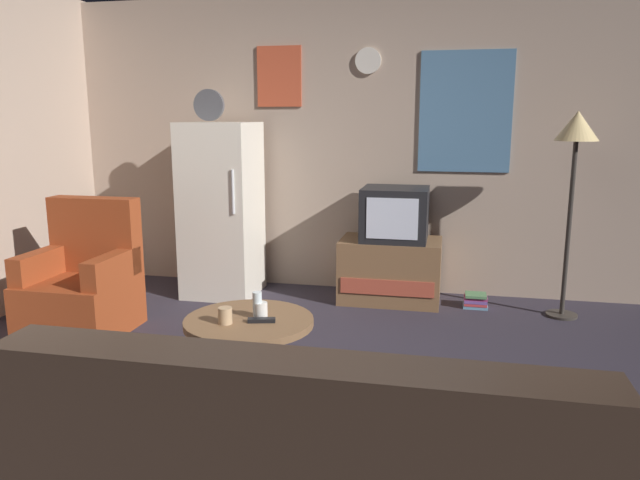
# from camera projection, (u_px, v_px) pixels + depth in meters

# --- Properties ---
(ground_plane) EXTENTS (12.00, 12.00, 0.00)m
(ground_plane) POSITION_uv_depth(u_px,v_px,m) (269.00, 407.00, 3.29)
(ground_plane) COLOR #2D2833
(wall_with_art) EXTENTS (5.20, 0.12, 2.58)m
(wall_with_art) POSITION_uv_depth(u_px,v_px,m) (348.00, 145.00, 5.37)
(wall_with_art) COLOR tan
(wall_with_art) RESTS_ON ground_plane
(fridge) EXTENTS (0.60, 0.62, 1.77)m
(fridge) POSITION_uv_depth(u_px,v_px,m) (222.00, 209.00, 5.25)
(fridge) COLOR silver
(fridge) RESTS_ON ground_plane
(tv_stand) EXTENTS (0.84, 0.53, 0.53)m
(tv_stand) POSITION_uv_depth(u_px,v_px,m) (390.00, 270.00, 5.13)
(tv_stand) COLOR brown
(tv_stand) RESTS_ON ground_plane
(crt_tv) EXTENTS (0.54, 0.51, 0.44)m
(crt_tv) POSITION_uv_depth(u_px,v_px,m) (395.00, 214.00, 5.03)
(crt_tv) COLOR black
(crt_tv) RESTS_ON tv_stand
(standing_lamp) EXTENTS (0.32, 0.32, 1.59)m
(standing_lamp) POSITION_uv_depth(u_px,v_px,m) (576.00, 142.00, 4.50)
(standing_lamp) COLOR #332D28
(standing_lamp) RESTS_ON ground_plane
(coffee_table) EXTENTS (0.72, 0.72, 0.45)m
(coffee_table) POSITION_uv_depth(u_px,v_px,m) (250.00, 357.00, 3.39)
(coffee_table) COLOR brown
(coffee_table) RESTS_ON ground_plane
(wine_glass) EXTENTS (0.05, 0.05, 0.15)m
(wine_glass) POSITION_uv_depth(u_px,v_px,m) (257.00, 305.00, 3.34)
(wine_glass) COLOR silver
(wine_glass) RESTS_ON coffee_table
(mug_ceramic_white) EXTENTS (0.08, 0.08, 0.09)m
(mug_ceramic_white) POSITION_uv_depth(u_px,v_px,m) (261.00, 310.00, 3.35)
(mug_ceramic_white) COLOR silver
(mug_ceramic_white) RESTS_ON coffee_table
(mug_ceramic_tan) EXTENTS (0.08, 0.08, 0.09)m
(mug_ceramic_tan) POSITION_uv_depth(u_px,v_px,m) (225.00, 316.00, 3.26)
(mug_ceramic_tan) COLOR tan
(mug_ceramic_tan) RESTS_ON coffee_table
(remote_control) EXTENTS (0.16, 0.08, 0.02)m
(remote_control) POSITION_uv_depth(u_px,v_px,m) (262.00, 320.00, 3.29)
(remote_control) COLOR black
(remote_control) RESTS_ON coffee_table
(armchair) EXTENTS (0.68, 0.68, 0.96)m
(armchair) POSITION_uv_depth(u_px,v_px,m) (83.00, 286.00, 4.40)
(armchair) COLOR maroon
(armchair) RESTS_ON ground_plane
(book_stack) EXTENTS (0.20, 0.16, 0.12)m
(book_stack) POSITION_uv_depth(u_px,v_px,m) (476.00, 301.00, 4.97)
(book_stack) COLOR #6598B8
(book_stack) RESTS_ON ground_plane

